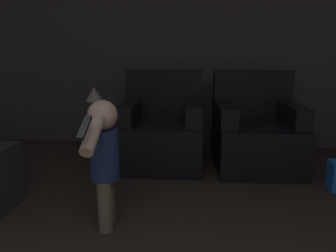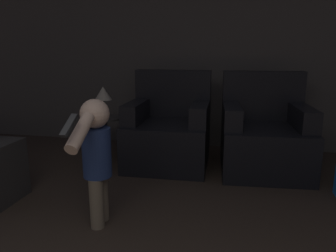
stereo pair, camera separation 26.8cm
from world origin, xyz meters
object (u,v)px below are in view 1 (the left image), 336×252
at_px(armchair_right, 256,134).
at_px(person_toddler, 104,155).
at_px(armchair_left, 162,132).
at_px(lamp, 94,95).

height_order(armchair_right, person_toddler, armchair_right).
distance_m(armchair_left, person_toddler, 1.36).
height_order(person_toddler, lamp, person_toddler).
bearing_deg(lamp, armchair_right, 1.83).
bearing_deg(armchair_left, armchair_right, -1.57).
xyz_separation_m(armchair_right, lamp, (-1.65, -0.05, 0.39)).
distance_m(armchair_right, person_toddler, 1.78).
bearing_deg(armchair_right, armchair_left, 175.71).
relative_size(armchair_right, person_toddler, 1.11).
xyz_separation_m(armchair_left, lamp, (-0.69, -0.05, 0.39)).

